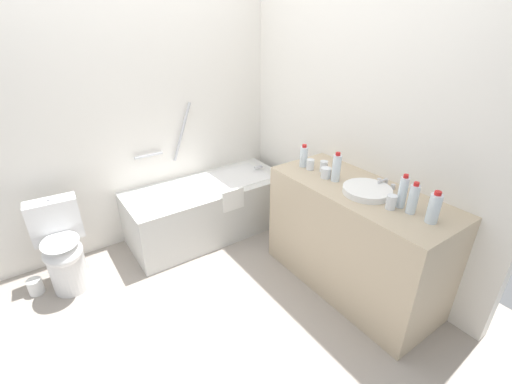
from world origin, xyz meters
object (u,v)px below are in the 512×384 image
(toilet, at_px, (63,249))
(sink_faucet, at_px, (385,183))
(water_bottle_3, at_px, (336,168))
(drinking_glass_0, at_px, (391,202))
(drinking_glass_1, at_px, (326,173))
(bathtub, at_px, (209,207))
(drinking_glass_3, at_px, (310,164))
(water_bottle_4, at_px, (413,199))
(sink_basin, at_px, (367,191))
(water_bottle_2, at_px, (304,156))
(water_bottle_0, at_px, (403,192))
(water_bottle_1, at_px, (434,208))
(drinking_glass_2, at_px, (324,166))
(toilet_paper_roll, at_px, (35,286))

(toilet, bearing_deg, sink_faucet, 60.48)
(water_bottle_3, bearing_deg, drinking_glass_0, -92.57)
(drinking_glass_0, relative_size, drinking_glass_1, 1.19)
(bathtub, bearing_deg, drinking_glass_3, -59.52)
(water_bottle_3, xyz_separation_m, water_bottle_4, (0.04, -0.61, -0.01))
(sink_faucet, relative_size, drinking_glass_0, 1.61)
(drinking_glass_1, relative_size, drinking_glass_3, 0.94)
(sink_faucet, relative_size, drinking_glass_3, 1.81)
(drinking_glass_0, bearing_deg, sink_faucet, 42.60)
(sink_basin, height_order, water_bottle_2, water_bottle_2)
(toilet, bearing_deg, drinking_glass_0, 52.67)
(sink_faucet, distance_m, water_bottle_0, 0.31)
(sink_basin, height_order, sink_faucet, sink_faucet)
(water_bottle_2, relative_size, drinking_glass_1, 2.37)
(drinking_glass_3, bearing_deg, water_bottle_3, -88.20)
(toilet, relative_size, water_bottle_1, 3.58)
(drinking_glass_3, bearing_deg, water_bottle_4, -87.03)
(drinking_glass_0, height_order, drinking_glass_1, drinking_glass_0)
(toilet, relative_size, sink_faucet, 4.84)
(drinking_glass_2, bearing_deg, drinking_glass_3, 122.43)
(sink_faucet, distance_m, drinking_glass_3, 0.59)
(sink_faucet, xyz_separation_m, water_bottle_2, (-0.23, 0.62, 0.06))
(water_bottle_4, bearing_deg, water_bottle_1, -89.21)
(sink_faucet, relative_size, drinking_glass_1, 1.93)
(toilet, relative_size, water_bottle_0, 3.22)
(bathtub, xyz_separation_m, water_bottle_0, (0.56, -1.65, 0.69))
(bathtub, bearing_deg, water_bottle_4, -72.39)
(toilet_paper_roll, bearing_deg, drinking_glass_3, -22.50)
(toilet, xyz_separation_m, drinking_glass_3, (1.81, -0.80, 0.56))
(bathtub, xyz_separation_m, drinking_glass_1, (0.49, -1.05, 0.63))
(water_bottle_1, height_order, drinking_glass_2, water_bottle_1)
(water_bottle_2, bearing_deg, toilet_paper_roll, 159.34)
(water_bottle_0, relative_size, water_bottle_2, 1.22)
(sink_faucet, xyz_separation_m, water_bottle_0, (-0.17, -0.25, 0.08))
(bathtub, height_order, toilet_paper_roll, bathtub)
(toilet, distance_m, sink_basin, 2.35)
(water_bottle_0, height_order, drinking_glass_3, water_bottle_0)
(drinking_glass_3, bearing_deg, drinking_glass_0, -91.04)
(toilet, bearing_deg, drinking_glass_3, 70.03)
(drinking_glass_2, bearing_deg, water_bottle_1, -90.77)
(water_bottle_3, bearing_deg, drinking_glass_1, 103.71)
(water_bottle_3, distance_m, drinking_glass_3, 0.28)
(bathtub, distance_m, water_bottle_4, 1.95)
(water_bottle_1, distance_m, water_bottle_4, 0.14)
(toilet, bearing_deg, water_bottle_2, 72.10)
(water_bottle_0, relative_size, water_bottle_1, 1.11)
(water_bottle_0, height_order, water_bottle_4, water_bottle_0)
(bathtub, distance_m, water_bottle_3, 1.42)
(bathtub, bearing_deg, water_bottle_1, -73.55)
(toilet, height_order, drinking_glass_3, drinking_glass_3)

